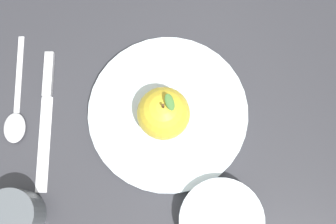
{
  "coord_description": "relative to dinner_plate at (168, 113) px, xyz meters",
  "views": [
    {
      "loc": [
        -0.04,
        -0.17,
        0.69
      ],
      "look_at": [
        0.03,
        -0.03,
        0.02
      ],
      "focal_mm": 47.83,
      "sensor_mm": 36.0,
      "label": 1
    }
  ],
  "objects": [
    {
      "name": "apple",
      "position": [
        -0.01,
        -0.01,
        0.05
      ],
      "size": [
        0.08,
        0.08,
        0.09
      ],
      "color": "gold",
      "rests_on": "dinner_plate"
    },
    {
      "name": "ground_plane",
      "position": [
        -0.03,
        0.03,
        -0.01
      ],
      "size": [
        2.4,
        2.4,
        0.0
      ],
      "primitive_type": "plane",
      "color": "#2D2D33"
    },
    {
      "name": "dinner_plate",
      "position": [
        0.0,
        0.0,
        0.0
      ],
      "size": [
        0.25,
        0.25,
        0.02
      ],
      "color": "silver",
      "rests_on": "ground_plane"
    },
    {
      "name": "side_bowl",
      "position": [
        -0.01,
        -0.18,
        0.01
      ],
      "size": [
        0.12,
        0.12,
        0.04
      ],
      "color": "silver",
      "rests_on": "ground_plane"
    },
    {
      "name": "spoon",
      "position": [
        -0.21,
        0.11,
        -0.01
      ],
      "size": [
        0.1,
        0.17,
        0.01
      ],
      "color": "silver",
      "rests_on": "ground_plane"
    },
    {
      "name": "knife",
      "position": [
        -0.17,
        0.1,
        -0.01
      ],
      "size": [
        0.12,
        0.21,
        0.01
      ],
      "color": "silver",
      "rests_on": "ground_plane"
    },
    {
      "name": "cup",
      "position": [
        -0.26,
        -0.04,
        0.03
      ],
      "size": [
        0.07,
        0.07,
        0.07
      ],
      "color": "#4C5156",
      "rests_on": "ground_plane"
    }
  ]
}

